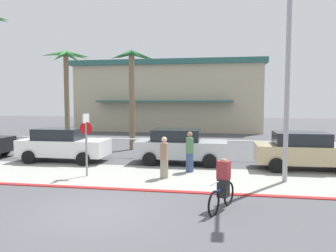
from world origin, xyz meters
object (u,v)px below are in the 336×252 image
Objects in this scene: palm_tree_2 at (132,76)px; car_white_1 at (63,144)px; palm_tree_1 at (67,70)px; car_silver_2 at (180,146)px; cyclist_blue_0 at (223,185)px; pedestrian_0 at (190,153)px; pedestrian_1 at (164,159)px; streetlight_curb at (289,68)px; car_tan_3 at (305,151)px; stop_sign_bike_lane at (86,136)px.

palm_tree_2 reaches higher than car_white_1.
car_white_1 is at bearing -65.61° from palm_tree_1.
car_white_1 and car_silver_2 have the same top height.
palm_tree_1 is 17.59m from cyclist_blue_0.
car_white_1 is at bearing -175.73° from car_silver_2.
pedestrian_0 reaches higher than pedestrian_1.
car_white_1 is 6.31m from pedestrian_1.
streetlight_curb is 1.70× the size of car_white_1.
car_white_1 is 11.60m from car_tan_3.
palm_tree_1 is at bearing 139.47° from pedestrian_0.
palm_tree_2 reaches higher than pedestrian_1.
car_silver_2 is 2.63× the size of pedestrian_1.
streetlight_curb reaches higher than stop_sign_bike_lane.
car_tan_3 is 5.19m from pedestrian_0.
car_silver_2 is at bearing -35.29° from palm_tree_1.
palm_tree_1 reaches higher than stop_sign_bike_lane.
stop_sign_bike_lane is at bearing -135.70° from car_silver_2.
pedestrian_0 is (0.65, -1.88, -0.05)m from car_silver_2.
car_white_1 is at bearing 142.78° from cyclist_blue_0.
pedestrian_1 reaches higher than cyclist_blue_0.
cyclist_blue_0 is (-2.34, -3.29, -3.58)m from streetlight_curb.
palm_tree_1 is at bearing 119.94° from stop_sign_bike_lane.
streetlight_curb reaches higher than pedestrian_0.
streetlight_curb is 1.13× the size of palm_tree_1.
car_tan_3 is 2.63× the size of pedestrian_1.
car_tan_3 is 6.46m from pedestrian_1.
palm_tree_2 is at bearing 131.38° from car_silver_2.
streetlight_curb reaches higher than pedestrian_1.
car_silver_2 is (3.42, 3.34, -0.81)m from stop_sign_bike_lane.
palm_tree_2 is 6.29m from car_white_1.
palm_tree_2 is (5.51, -2.40, -0.62)m from palm_tree_1.
stop_sign_bike_lane is at bearing -179.02° from streetlight_curb.
car_tan_3 is at bearing -0.68° from car_white_1.
stop_sign_bike_lane is at bearing -49.12° from car_white_1.
palm_tree_1 is 6.05m from palm_tree_2.
pedestrian_1 is (-0.24, -3.17, -0.10)m from car_silver_2.
car_tan_3 is at bearing 14.48° from pedestrian_0.
car_white_1 and car_tan_3 have the same top height.
palm_tree_1 is at bearing 154.62° from car_tan_3.
palm_tree_1 is at bearing 130.65° from cyclist_blue_0.
palm_tree_1 is 3.91× the size of cyclist_blue_0.
cyclist_blue_0 is at bearing -125.47° from streetlight_curb.
streetlight_curb is 4.49m from car_tan_3.
pedestrian_0 is (4.07, 1.46, -0.86)m from stop_sign_bike_lane.
car_tan_3 is at bearing -5.85° from car_silver_2.
palm_tree_2 reaches higher than cyclist_blue_0.
palm_tree_2 is 8.77m from pedestrian_1.
car_white_1 is at bearing 179.32° from car_tan_3.
stop_sign_bike_lane is 8.23m from streetlight_curb.
stop_sign_bike_lane is at bearing 149.97° from cyclist_blue_0.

